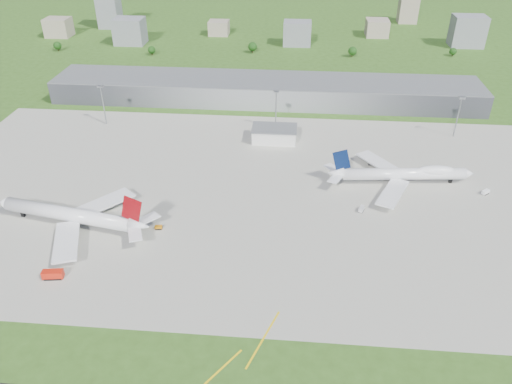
# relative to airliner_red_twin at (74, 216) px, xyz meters

# --- Properties ---
(ground) EXTENTS (1400.00, 1400.00, 0.00)m
(ground) POSITION_rel_airliner_red_twin_xyz_m (75.55, 146.32, -5.68)
(ground) COLOR #305119
(ground) RESTS_ON ground
(apron) EXTENTS (360.00, 190.00, 0.08)m
(apron) POSITION_rel_airliner_red_twin_xyz_m (85.55, 36.32, -5.64)
(apron) COLOR #9C9A8E
(apron) RESTS_ON ground
(terminal) EXTENTS (300.00, 42.00, 15.00)m
(terminal) POSITION_rel_airliner_red_twin_xyz_m (75.55, 161.32, 1.82)
(terminal) COLOR gray
(terminal) RESTS_ON ground
(ops_building) EXTENTS (26.00, 16.00, 8.00)m
(ops_building) POSITION_rel_airliner_red_twin_xyz_m (85.55, 96.32, -1.68)
(ops_building) COLOR silver
(ops_building) RESTS_ON ground
(mast_west) EXTENTS (3.50, 2.00, 25.90)m
(mast_west) POSITION_rel_airliner_red_twin_xyz_m (-24.45, 111.32, 12.03)
(mast_west) COLOR gray
(mast_west) RESTS_ON ground
(mast_center) EXTENTS (3.50, 2.00, 25.90)m
(mast_center) POSITION_rel_airliner_red_twin_xyz_m (85.55, 111.32, 12.03)
(mast_center) COLOR gray
(mast_center) RESTS_ON ground
(mast_east) EXTENTS (3.50, 2.00, 25.90)m
(mast_east) POSITION_rel_airliner_red_twin_xyz_m (195.55, 111.32, 12.03)
(mast_east) COLOR gray
(mast_east) RESTS_ON ground
(airliner_red_twin) EXTENTS (77.31, 59.50, 21.32)m
(airliner_red_twin) POSITION_rel_airliner_red_twin_xyz_m (0.00, 0.00, 0.00)
(airliner_red_twin) COLOR silver
(airliner_red_twin) RESTS_ON ground
(airliner_blue_quad) EXTENTS (76.03, 59.35, 19.85)m
(airliner_blue_quad) POSITION_rel_airliner_red_twin_xyz_m (154.99, 51.78, -0.16)
(airliner_blue_quad) COLOR silver
(airliner_blue_quad) RESTS_ON ground
(fire_truck) EXTENTS (8.54, 4.18, 3.62)m
(fire_truck) POSITION_rel_airliner_red_twin_xyz_m (5.13, -35.04, -3.87)
(fire_truck) COLOR red
(fire_truck) RESTS_ON ground
(tug_yellow) EXTENTS (3.48, 2.28, 1.67)m
(tug_yellow) POSITION_rel_airliner_red_twin_xyz_m (38.45, 0.88, -4.80)
(tug_yellow) COLOR #BB6D0B
(tug_yellow) RESTS_ON ground
(van_white_near) EXTENTS (3.39, 4.85, 2.30)m
(van_white_near) POSITION_rel_airliner_red_twin_xyz_m (131.49, 23.59, -4.51)
(van_white_near) COLOR silver
(van_white_near) RESTS_ON ground
(van_white_far) EXTENTS (4.53, 4.24, 2.24)m
(van_white_far) POSITION_rel_airliner_red_twin_xyz_m (195.07, 44.40, -4.54)
(van_white_far) COLOR white
(van_white_far) RESTS_ON ground
(bldg_far_w) EXTENTS (24.00, 20.00, 18.00)m
(bldg_far_w) POSITION_rel_airliner_red_twin_xyz_m (-144.45, 316.32, 3.32)
(bldg_far_w) COLOR gray
(bldg_far_w) RESTS_ON ground
(bldg_w) EXTENTS (28.00, 22.00, 24.00)m
(bldg_w) POSITION_rel_airliner_red_twin_xyz_m (-64.45, 296.32, 6.32)
(bldg_w) COLOR slate
(bldg_w) RESTS_ON ground
(bldg_cw) EXTENTS (20.00, 18.00, 14.00)m
(bldg_cw) POSITION_rel_airliner_red_twin_xyz_m (15.55, 336.32, 1.32)
(bldg_cw) COLOR gray
(bldg_cw) RESTS_ON ground
(bldg_c) EXTENTS (26.00, 20.00, 22.00)m
(bldg_c) POSITION_rel_airliner_red_twin_xyz_m (95.55, 306.32, 5.32)
(bldg_c) COLOR slate
(bldg_c) RESTS_ON ground
(bldg_ce) EXTENTS (22.00, 24.00, 16.00)m
(bldg_ce) POSITION_rel_airliner_red_twin_xyz_m (175.55, 346.32, 2.32)
(bldg_ce) COLOR gray
(bldg_ce) RESTS_ON ground
(bldg_e) EXTENTS (30.00, 22.00, 28.00)m
(bldg_e) POSITION_rel_airliner_red_twin_xyz_m (255.55, 316.32, 8.32)
(bldg_e) COLOR slate
(bldg_e) RESTS_ON ground
(bldg_tall_w) EXTENTS (22.00, 20.00, 44.00)m
(bldg_tall_w) POSITION_rel_airliner_red_twin_xyz_m (-104.45, 356.32, 16.32)
(bldg_tall_w) COLOR slate
(bldg_tall_w) RESTS_ON ground
(bldg_tall_e) EXTENTS (20.00, 18.00, 36.00)m
(bldg_tall_e) POSITION_rel_airliner_red_twin_xyz_m (215.55, 406.32, 12.32)
(bldg_tall_e) COLOR gray
(bldg_tall_e) RESTS_ON ground
(tree_far_w) EXTENTS (7.20, 7.20, 8.80)m
(tree_far_w) POSITION_rel_airliner_red_twin_xyz_m (-124.45, 266.32, -0.49)
(tree_far_w) COLOR #382314
(tree_far_w) RESTS_ON ground
(tree_w) EXTENTS (6.75, 6.75, 8.25)m
(tree_w) POSITION_rel_airliner_red_twin_xyz_m (-34.45, 261.32, -0.82)
(tree_w) COLOR #382314
(tree_w) RESTS_ON ground
(tree_c) EXTENTS (8.10, 8.10, 9.90)m
(tree_c) POSITION_rel_airliner_red_twin_xyz_m (55.55, 276.32, 0.16)
(tree_c) COLOR #382314
(tree_c) RESTS_ON ground
(tree_e) EXTENTS (7.65, 7.65, 9.35)m
(tree_e) POSITION_rel_airliner_red_twin_xyz_m (145.55, 271.32, -0.17)
(tree_e) COLOR #382314
(tree_e) RESTS_ON ground
(tree_far_e) EXTENTS (6.30, 6.30, 7.70)m
(tree_far_e) POSITION_rel_airliner_red_twin_xyz_m (235.55, 281.32, -1.15)
(tree_far_e) COLOR #382314
(tree_far_e) RESTS_ON ground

